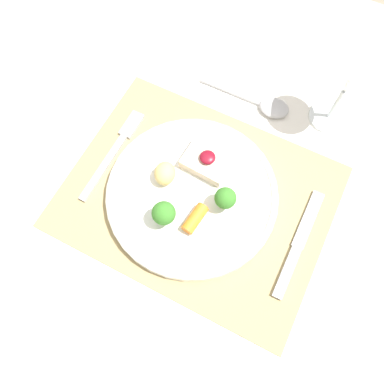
{
  "coord_description": "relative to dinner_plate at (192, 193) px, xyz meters",
  "views": [
    {
      "loc": [
        0.1,
        -0.22,
        1.36
      ],
      "look_at": [
        -0.01,
        -0.01,
        0.77
      ],
      "focal_mm": 35.0,
      "sensor_mm": 36.0,
      "label": 1
    }
  ],
  "objects": [
    {
      "name": "ground_plane",
      "position": [
        0.01,
        0.0,
        -0.77
      ],
      "size": [
        8.0,
        8.0,
        0.0
      ],
      "primitive_type": "plane",
      "color": "gray"
    },
    {
      "name": "dining_table",
      "position": [
        0.01,
        0.0,
        -0.09
      ],
      "size": [
        1.53,
        1.19,
        0.75
      ],
      "color": "white",
      "rests_on": "ground_plane"
    },
    {
      "name": "placemat",
      "position": [
        0.01,
        0.0,
        -0.02
      ],
      "size": [
        0.45,
        0.35,
        0.0
      ],
      "primitive_type": "cube",
      "color": "#9E895B",
      "rests_on": "dining_table"
    },
    {
      "name": "dinner_plate",
      "position": [
        0.0,
        0.0,
        0.0
      ],
      "size": [
        0.29,
        0.29,
        0.07
      ],
      "color": "white",
      "rests_on": "placemat"
    },
    {
      "name": "fork",
      "position": [
        -0.17,
        0.02,
        -0.01
      ],
      "size": [
        0.02,
        0.2,
        0.01
      ],
      "rotation": [
        0.0,
        0.0,
        0.05
      ],
      "color": "#B2B2B7",
      "rests_on": "placemat"
    },
    {
      "name": "knife",
      "position": [
        0.2,
        -0.01,
        -0.01
      ],
      "size": [
        0.02,
        0.2,
        0.01
      ],
      "rotation": [
        0.0,
        0.0,
        0.03
      ],
      "color": "#B2B2B7",
      "rests_on": "placemat"
    },
    {
      "name": "spoon",
      "position": [
        0.04,
        0.23,
        -0.01
      ],
      "size": [
        0.18,
        0.05,
        0.02
      ],
      "rotation": [
        0.0,
        0.0,
        0.02
      ],
      "color": "#B2B2B7",
      "rests_on": "dining_table"
    },
    {
      "name": "wine_glass_near",
      "position": [
        0.16,
        0.26,
        0.09
      ],
      "size": [
        0.09,
        0.09,
        0.15
      ],
      "color": "white",
      "rests_on": "dining_table"
    }
  ]
}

